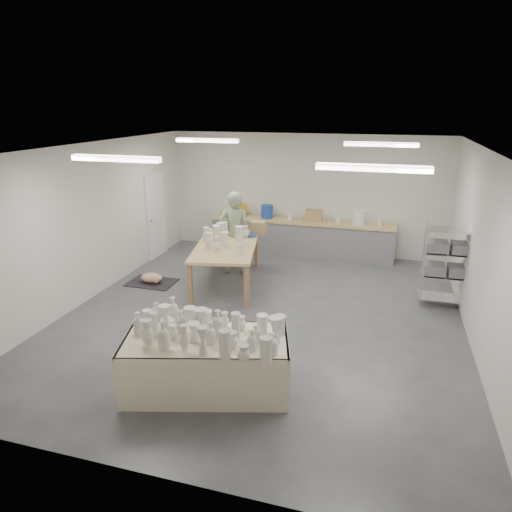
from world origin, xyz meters
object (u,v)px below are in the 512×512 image
(potter, at_px, (234,233))
(work_table, at_px, (229,242))
(drying_table, at_px, (207,360))
(red_stool, at_px, (239,259))

(potter, bearing_deg, work_table, 78.11)
(drying_table, distance_m, potter, 4.50)
(work_table, height_order, red_stool, work_table)
(work_table, bearing_deg, drying_table, -86.71)
(potter, relative_size, red_stool, 5.29)
(work_table, xyz_separation_m, potter, (-0.08, 0.61, 0.03))
(work_table, distance_m, red_stool, 1.10)
(drying_table, relative_size, work_table, 0.90)
(drying_table, distance_m, red_stool, 4.74)
(drying_table, bearing_deg, work_table, 89.40)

